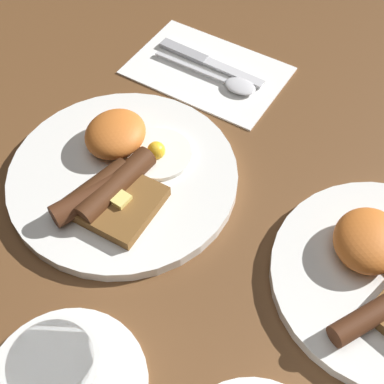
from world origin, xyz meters
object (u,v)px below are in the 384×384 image
spoon (229,82)px  teacup_near (59,377)px  knife (205,60)px  breakfast_plate_near (121,173)px

spoon → teacup_near: bearing=-80.7°
teacup_near → knife: (-0.48, -0.08, -0.02)m
breakfast_plate_near → spoon: 0.22m
breakfast_plate_near → spoon: size_ratio=1.69×
breakfast_plate_near → teacup_near: teacup_near is taller
breakfast_plate_near → teacup_near: (0.24, 0.08, 0.02)m
breakfast_plate_near → knife: bearing=179.8°
teacup_near → knife: bearing=-171.1°
teacup_near → breakfast_plate_near: bearing=-162.4°
teacup_near → spoon: size_ratio=0.95×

